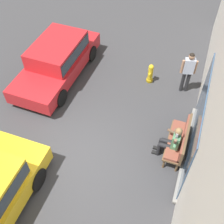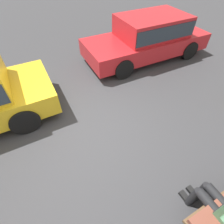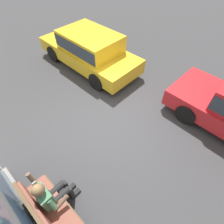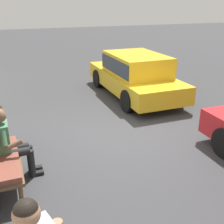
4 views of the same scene
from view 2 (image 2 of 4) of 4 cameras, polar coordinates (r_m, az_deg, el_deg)
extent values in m
plane|color=#38383A|center=(4.27, -8.84, -6.03)|extent=(60.00, 60.00, 0.00)
cylinder|color=black|center=(3.24, 29.33, -24.75)|extent=(0.15, 0.42, 0.15)
cylinder|color=black|center=(3.49, 24.94, -23.90)|extent=(0.12, 0.12, 0.54)
cube|color=black|center=(3.70, 22.80, -24.34)|extent=(0.10, 0.24, 0.07)
cylinder|color=black|center=(3.34, 31.37, -22.86)|extent=(0.15, 0.42, 0.15)
cylinder|color=black|center=(3.58, 27.00, -22.21)|extent=(0.12, 0.12, 0.54)
cube|color=black|center=(3.78, 24.83, -22.76)|extent=(0.10, 0.24, 0.07)
cube|color=red|center=(6.88, 10.91, 21.03)|extent=(4.47, 1.85, 0.55)
cube|color=red|center=(6.76, 13.04, 25.80)|extent=(2.34, 1.60, 0.65)
cube|color=#28333D|center=(6.76, 13.04, 25.80)|extent=(2.29, 1.63, 0.45)
cylinder|color=black|center=(5.67, 3.85, 13.80)|extent=(0.65, 0.19, 0.65)
cylinder|color=black|center=(6.98, -3.39, 20.33)|extent=(0.65, 0.19, 0.65)
cylinder|color=black|center=(7.31, 23.91, 17.87)|extent=(0.65, 0.19, 0.65)
cylinder|color=black|center=(8.37, 15.58, 23.36)|extent=(0.65, 0.19, 0.65)
cylinder|color=black|center=(4.44, -26.54, -2.67)|extent=(0.67, 0.18, 0.67)
cylinder|color=black|center=(5.80, -28.96, 8.68)|extent=(0.67, 0.18, 0.67)
camera|label=1|loc=(5.39, -144.50, 19.61)|focal=45.00mm
camera|label=3|loc=(3.48, 83.40, 32.14)|focal=28.00mm
camera|label=4|loc=(6.53, 67.85, 17.97)|focal=45.00mm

